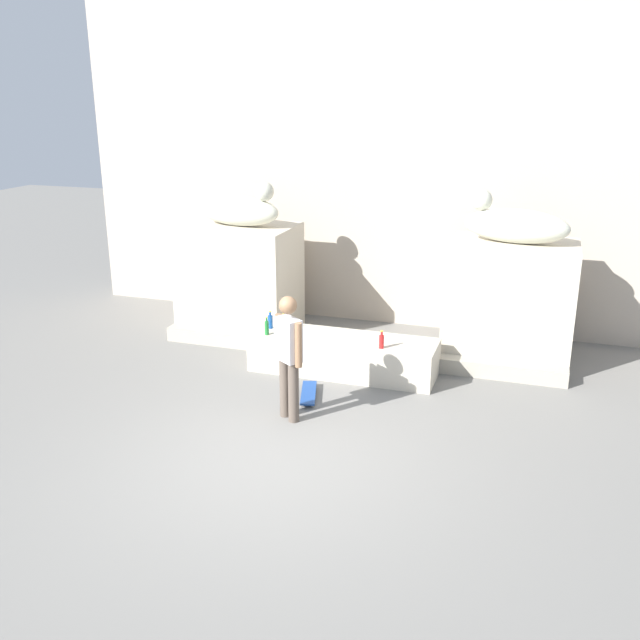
{
  "coord_description": "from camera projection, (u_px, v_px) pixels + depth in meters",
  "views": [
    {
      "loc": [
        2.78,
        -6.59,
        4.1
      ],
      "look_at": [
        -0.09,
        2.1,
        1.1
      ],
      "focal_mm": 39.29,
      "sensor_mm": 36.0,
      "label": 1
    }
  ],
  "objects": [
    {
      "name": "bottle_red",
      "position": [
        381.0,
        341.0,
        10.11
      ],
      "size": [
        0.07,
        0.07,
        0.27
      ],
      "color": "red",
      "rests_on": "ledge_block"
    },
    {
      "name": "bottle_clear",
      "position": [
        284.0,
        323.0,
        10.88
      ],
      "size": [
        0.07,
        0.07,
        0.26
      ],
      "color": "silver",
      "rests_on": "ledge_block"
    },
    {
      "name": "facade_wall",
      "position": [
        391.0,
        143.0,
        12.31
      ],
      "size": [
        11.66,
        0.6,
        6.46
      ],
      "primitive_type": "cube",
      "color": "#B9AB99",
      "rests_on": "ground_plane"
    },
    {
      "name": "skateboard",
      "position": [
        309.0,
        393.0,
        9.82
      ],
      "size": [
        0.42,
        0.82,
        0.08
      ],
      "rotation": [
        0.0,
        0.0,
        5.0
      ],
      "color": "navy",
      "rests_on": "ground_plane"
    },
    {
      "name": "ground_plane",
      "position": [
        270.0,
        465.0,
        8.05
      ],
      "size": [
        40.0,
        40.0,
        0.0
      ],
      "primitive_type": "plane",
      "color": "slate"
    },
    {
      "name": "stair_step",
      "position": [
        354.0,
        351.0,
        11.27
      ],
      "size": [
        6.54,
        0.5,
        0.24
      ],
      "primitive_type": "cube",
      "color": "#A9A08F",
      "rests_on": "ground_plane"
    },
    {
      "name": "bottle_blue",
      "position": [
        270.0,
        321.0,
        10.96
      ],
      "size": [
        0.08,
        0.08,
        0.28
      ],
      "color": "#194C99",
      "rests_on": "ledge_block"
    },
    {
      "name": "skater",
      "position": [
        289.0,
        353.0,
        8.92
      ],
      "size": [
        0.46,
        0.37,
        1.67
      ],
      "rotation": [
        0.0,
        0.0,
        5.66
      ],
      "color": "brown",
      "rests_on": "ground_plane"
    },
    {
      "name": "ledge_block",
      "position": [
        344.0,
        355.0,
        10.65
      ],
      "size": [
        2.82,
        0.9,
        0.55
      ],
      "primitive_type": "cube",
      "color": "beige",
      "rests_on": "ground_plane"
    },
    {
      "name": "statue_reclining_left",
      "position": [
        239.0,
        209.0,
        11.94
      ],
      "size": [
        1.67,
        0.81,
        0.78
      ],
      "rotation": [
        0.0,
        0.0,
        -0.16
      ],
      "color": "beige",
      "rests_on": "pedestal_left"
    },
    {
      "name": "statue_reclining_right",
      "position": [
        514.0,
        224.0,
        10.6
      ],
      "size": [
        1.67,
        0.83,
        0.78
      ],
      "rotation": [
        0.0,
        0.0,
        2.97
      ],
      "color": "beige",
      "rests_on": "pedestal_right"
    },
    {
      "name": "pedestal_left",
      "position": [
        240.0,
        279.0,
        12.34
      ],
      "size": [
        1.93,
        1.39,
        1.89
      ],
      "primitive_type": "cube",
      "color": "beige",
      "rests_on": "ground_plane"
    },
    {
      "name": "bottle_green",
      "position": [
        267.0,
        327.0,
        10.67
      ],
      "size": [
        0.06,
        0.06,
        0.28
      ],
      "color": "#1E722D",
      "rests_on": "ledge_block"
    },
    {
      "name": "pedestal_right",
      "position": [
        509.0,
        302.0,
        10.97
      ],
      "size": [
        1.93,
        1.39,
        1.89
      ],
      "primitive_type": "cube",
      "color": "beige",
      "rests_on": "ground_plane"
    }
  ]
}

